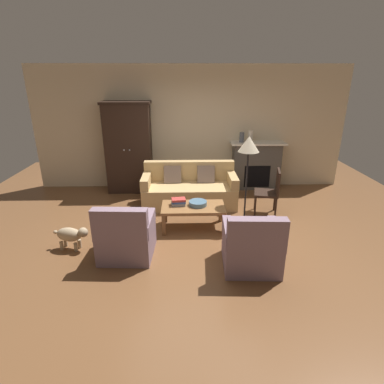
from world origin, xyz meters
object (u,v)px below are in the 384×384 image
(armchair_near_right, at_px, (252,248))
(book_stack, at_px, (179,202))
(floor_lamp, at_px, (249,149))
(couch, at_px, (189,190))
(armchair_near_left, at_px, (126,237))
(mantel_vase_cream, at_px, (251,136))
(fruit_bowl, at_px, (198,203))
(mantel_vase_slate, at_px, (242,137))
(armoire, at_px, (129,148))
(side_chair_wooden, at_px, (271,189))
(fireplace, at_px, (256,165))
(dog, at_px, (71,235))
(coffee_table, at_px, (193,209))

(armchair_near_right, bearing_deg, book_stack, 128.69)
(floor_lamp, bearing_deg, couch, 135.92)
(book_stack, relative_size, armchair_near_left, 0.30)
(mantel_vase_cream, bearing_deg, fruit_bowl, -122.57)
(mantel_vase_slate, xyz_separation_m, floor_lamp, (-0.23, -1.90, 0.15))
(floor_lamp, bearing_deg, armoire, 141.85)
(mantel_vase_slate, xyz_separation_m, side_chair_wooden, (0.34, -1.50, -0.72))
(couch, distance_m, floor_lamp, 1.73)
(fireplace, xyz_separation_m, armchair_near_right, (-0.77, -3.30, -0.25))
(couch, xyz_separation_m, dog, (-1.86, -1.77, -0.07))
(couch, relative_size, floor_lamp, 1.20)
(book_stack, relative_size, dog, 0.46)
(floor_lamp, bearing_deg, armchair_near_right, -96.65)
(book_stack, bearing_deg, armchair_near_right, -51.31)
(mantel_vase_slate, relative_size, armchair_near_right, 0.26)
(mantel_vase_cream, bearing_deg, fireplace, 5.69)
(mantel_vase_cream, height_order, dog, mantel_vase_cream)
(side_chair_wooden, bearing_deg, floor_lamp, -145.01)
(mantel_vase_cream, xyz_separation_m, side_chair_wooden, (0.14, -1.50, -0.74))
(armoire, relative_size, couch, 1.06)
(side_chair_wooden, distance_m, floor_lamp, 1.12)
(armchair_near_right, bearing_deg, couch, 109.38)
(armchair_near_left, distance_m, side_chair_wooden, 2.92)
(book_stack, height_order, armchair_near_right, armchair_near_right)
(couch, xyz_separation_m, side_chair_wooden, (1.55, -0.55, 0.19))
(mantel_vase_slate, relative_size, dog, 0.40)
(coffee_table, relative_size, dog, 1.95)
(book_stack, distance_m, mantel_vase_cream, 2.68)
(mantel_vase_slate, height_order, armchair_near_left, mantel_vase_slate)
(armchair_near_left, bearing_deg, fruit_bowl, 39.92)
(armoire, relative_size, book_stack, 7.82)
(fireplace, xyz_separation_m, couch, (-1.59, -0.96, -0.25))
(armoire, xyz_separation_m, book_stack, (1.14, -1.93, -0.54))
(fireplace, relative_size, armoire, 0.62)
(armchair_near_left, bearing_deg, book_stack, 51.09)
(mantel_vase_slate, distance_m, dog, 4.22)
(armchair_near_right, bearing_deg, dog, 168.19)
(armchair_near_right, bearing_deg, fireplace, 76.79)
(mantel_vase_cream, height_order, floor_lamp, floor_lamp)
(fireplace, distance_m, coffee_table, 2.59)
(book_stack, xyz_separation_m, dog, (-1.65, -0.73, -0.24))
(couch, bearing_deg, armchair_near_right, -70.62)
(armoire, height_order, floor_lamp, armoire)
(fireplace, height_order, couch, fireplace)
(side_chair_wooden, relative_size, floor_lamp, 0.56)
(fruit_bowl, bearing_deg, mantel_vase_cream, 57.43)
(fireplace, relative_size, mantel_vase_slate, 5.58)
(couch, relative_size, side_chair_wooden, 2.13)
(mantel_vase_cream, bearing_deg, armoire, -178.76)
(fireplace, bearing_deg, mantel_vase_cream, -174.31)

